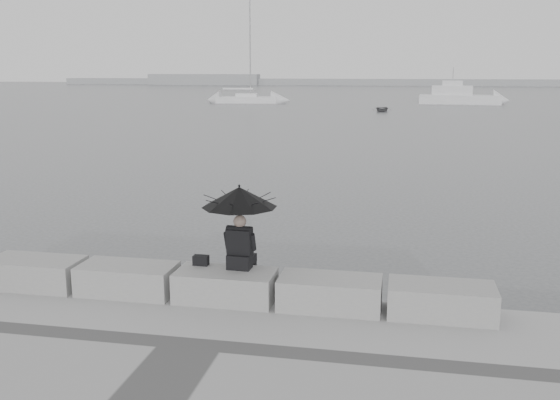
% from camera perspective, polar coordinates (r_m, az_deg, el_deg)
% --- Properties ---
extents(ground, '(360.00, 360.00, 0.00)m').
position_cam_1_polar(ground, '(10.91, -4.26, -10.76)').
color(ground, '#434648').
rests_on(ground, ground).
extents(stone_block_far_left, '(1.60, 0.80, 0.50)m').
position_cam_1_polar(stone_block_far_left, '(11.61, -21.43, -6.22)').
color(stone_block_far_left, gray).
rests_on(stone_block_far_left, promenade).
extents(stone_block_left, '(1.60, 0.80, 0.50)m').
position_cam_1_polar(stone_block_left, '(10.81, -13.75, -7.05)').
color(stone_block_left, gray).
rests_on(stone_block_left, promenade).
extents(stone_block_centre, '(1.60, 0.80, 0.50)m').
position_cam_1_polar(stone_block_centre, '(10.23, -5.00, -7.83)').
color(stone_block_centre, gray).
rests_on(stone_block_centre, promenade).
extents(stone_block_right, '(1.60, 0.80, 0.50)m').
position_cam_1_polar(stone_block_right, '(9.92, 4.59, -8.48)').
color(stone_block_right, gray).
rests_on(stone_block_right, promenade).
extents(stone_block_far_right, '(1.60, 0.80, 0.50)m').
position_cam_1_polar(stone_block_far_right, '(9.89, 14.54, -8.91)').
color(stone_block_far_right, gray).
rests_on(stone_block_far_right, promenade).
extents(seated_person, '(1.22, 1.22, 1.39)m').
position_cam_1_polar(seated_person, '(10.03, -3.74, -0.67)').
color(seated_person, black).
rests_on(seated_person, stone_block_centre).
extents(bag, '(0.25, 0.14, 0.16)m').
position_cam_1_polar(bag, '(10.49, -7.24, -5.49)').
color(bag, black).
rests_on(bag, stone_block_centre).
extents(distant_landmass, '(180.00, 8.00, 2.80)m').
position_cam_1_polar(distant_landmass, '(164.60, 7.53, 10.66)').
color(distant_landmass, gray).
rests_on(distant_landmass, ground).
extents(sailboat_left, '(7.75, 3.28, 12.90)m').
position_cam_1_polar(sailboat_left, '(78.92, -3.05, 9.23)').
color(sailboat_left, silver).
rests_on(sailboat_left, ground).
extents(motor_cruiser, '(9.67, 3.55, 4.50)m').
position_cam_1_polar(motor_cruiser, '(79.47, 16.13, 9.07)').
color(motor_cruiser, silver).
rests_on(motor_cruiser, ground).
extents(dinghy, '(2.88, 1.28, 0.48)m').
position_cam_1_polar(dinghy, '(64.26, 9.30, 8.22)').
color(dinghy, slate).
rests_on(dinghy, ground).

